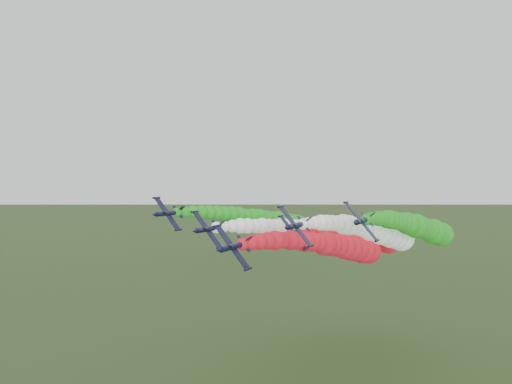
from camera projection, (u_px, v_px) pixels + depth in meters
jet_lead at (340, 246)px, 119.34m from camera, size 14.24×69.92×14.90m
jet_inner_left at (312, 234)px, 134.78m from camera, size 14.47×70.15×15.12m
jet_inner_right at (380, 232)px, 127.42m from camera, size 14.64×70.32×15.30m
jet_outer_left at (274, 222)px, 144.61m from camera, size 14.28×69.96×14.93m
jet_outer_right at (421, 228)px, 127.73m from camera, size 14.32×70.00×14.98m
jet_trail at (369, 236)px, 144.40m from camera, size 14.99×70.67×15.64m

